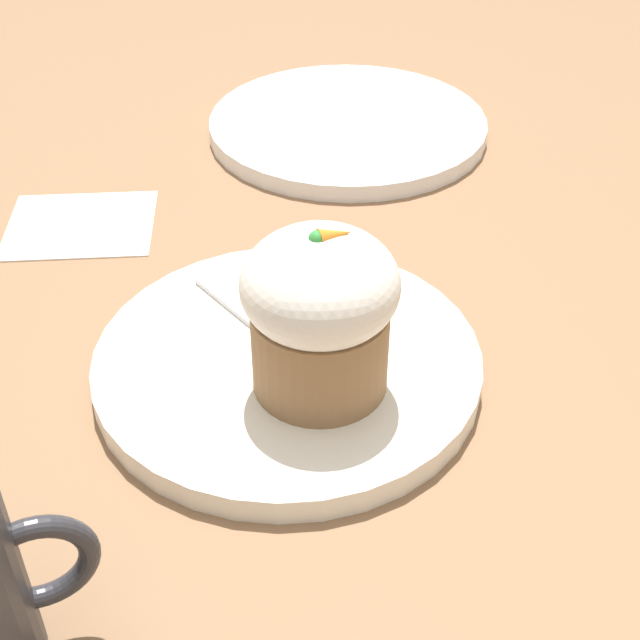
{
  "coord_description": "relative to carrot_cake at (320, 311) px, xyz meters",
  "views": [
    {
      "loc": [
        -0.13,
        -0.38,
        0.35
      ],
      "look_at": [
        0.01,
        -0.03,
        0.06
      ],
      "focal_mm": 50.0,
      "sensor_mm": 36.0,
      "label": 1
    }
  ],
  "objects": [
    {
      "name": "ground_plane",
      "position": [
        -0.01,
        0.03,
        -0.07
      ],
      "size": [
        4.0,
        4.0,
        0.0
      ],
      "primitive_type": "plane",
      "color": "#846042"
    },
    {
      "name": "carrot_cake",
      "position": [
        0.0,
        0.0,
        0.0
      ],
      "size": [
        0.08,
        0.08,
        0.1
      ],
      "color": "olive",
      "rests_on": "dessert_plate"
    },
    {
      "name": "spoon",
      "position": [
        -0.01,
        0.04,
        -0.05
      ],
      "size": [
        0.06,
        0.13,
        0.01
      ],
      "color": "silver",
      "rests_on": "dessert_plate"
    },
    {
      "name": "paper_napkin",
      "position": [
        -0.09,
        0.24,
        -0.07
      ],
      "size": [
        0.13,
        0.12,
        0.0
      ],
      "color": "white",
      "rests_on": "ground_plane"
    },
    {
      "name": "side_plate",
      "position": [
        0.15,
        0.31,
        -0.06
      ],
      "size": [
        0.24,
        0.24,
        0.01
      ],
      "color": "white",
      "rests_on": "ground_plane"
    },
    {
      "name": "dessert_plate",
      "position": [
        -0.01,
        0.03,
        -0.06
      ],
      "size": [
        0.23,
        0.23,
        0.02
      ],
      "color": "white",
      "rests_on": "ground_plane"
    }
  ]
}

